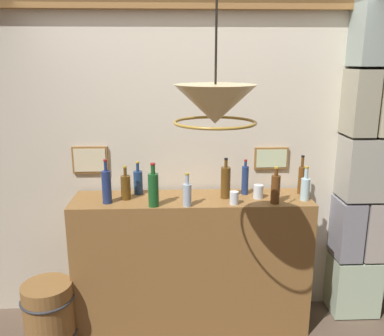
# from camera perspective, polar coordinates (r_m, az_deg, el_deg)

# --- Properties ---
(panelled_rear_partition) EXTENTS (3.63, 0.15, 2.61)m
(panelled_rear_partition) POSITION_cam_1_polar(r_m,az_deg,el_deg) (3.33, -0.26, 2.29)
(panelled_rear_partition) COLOR beige
(panelled_rear_partition) RESTS_ON ground
(stone_pillar) EXTENTS (0.40, 0.35, 2.54)m
(stone_pillar) POSITION_cam_1_polar(r_m,az_deg,el_deg) (3.54, 22.80, 0.05)
(stone_pillar) COLOR #B4CBAB
(stone_pillar) RESTS_ON ground
(bar_shelf_unit) EXTENTS (1.81, 0.43, 1.08)m
(bar_shelf_unit) POSITION_cam_1_polar(r_m,az_deg,el_deg) (3.34, -0.04, -13.01)
(bar_shelf_unit) COLOR olive
(bar_shelf_unit) RESTS_ON ground
(liquor_bottle_scotch) EXTENTS (0.05, 0.05, 0.31)m
(liquor_bottle_scotch) POSITION_cam_1_polar(r_m,az_deg,el_deg) (3.31, 14.94, -1.46)
(liquor_bottle_scotch) COLOR brown
(liquor_bottle_scotch) RESTS_ON bar_shelf_unit
(liquor_bottle_mezcal) EXTENTS (0.07, 0.07, 0.26)m
(liquor_bottle_mezcal) POSITION_cam_1_polar(r_m,az_deg,el_deg) (3.11, -9.19, -2.60)
(liquor_bottle_mezcal) COLOR #593B12
(liquor_bottle_mezcal) RESTS_ON bar_shelf_unit
(liquor_bottle_whiskey) EXTENTS (0.05, 0.05, 0.28)m
(liquor_bottle_whiskey) POSITION_cam_1_polar(r_m,az_deg,el_deg) (3.21, 7.37, -1.62)
(liquor_bottle_whiskey) COLOR navy
(liquor_bottle_whiskey) RESTS_ON bar_shelf_unit
(liquor_bottle_tequila) EXTENTS (0.06, 0.06, 0.25)m
(liquor_bottle_tequila) POSITION_cam_1_polar(r_m,az_deg,el_deg) (2.93, -0.68, -3.59)
(liquor_bottle_tequila) COLOR #A9B9CB
(liquor_bottle_tequila) RESTS_ON bar_shelf_unit
(liquor_bottle_gin) EXTENTS (0.07, 0.07, 0.33)m
(liquor_bottle_gin) POSITION_cam_1_polar(r_m,az_deg,el_deg) (3.05, -11.77, -2.49)
(liquor_bottle_gin) COLOR navy
(liquor_bottle_gin) RESTS_ON bar_shelf_unit
(liquor_bottle_vermouth) EXTENTS (0.07, 0.07, 0.26)m
(liquor_bottle_vermouth) POSITION_cam_1_polar(r_m,az_deg,el_deg) (3.17, 15.45, -2.67)
(liquor_bottle_vermouth) COLOR silver
(liquor_bottle_vermouth) RESTS_ON bar_shelf_unit
(liquor_bottle_sherry) EXTENTS (0.08, 0.08, 0.32)m
(liquor_bottle_sherry) POSITION_cam_1_polar(r_m,az_deg,el_deg) (2.93, -5.38, -2.91)
(liquor_bottle_sherry) COLOR #195121
(liquor_bottle_sherry) RESTS_ON bar_shelf_unit
(liquor_bottle_bourbon) EXTENTS (0.07, 0.07, 0.28)m
(liquor_bottle_bourbon) POSITION_cam_1_polar(r_m,az_deg,el_deg) (3.05, 11.51, -2.80)
(liquor_bottle_bourbon) COLOR #5B3315
(liquor_bottle_bourbon) RESTS_ON bar_shelf_unit
(liquor_bottle_rye) EXTENTS (0.07, 0.07, 0.31)m
(liquor_bottle_rye) POSITION_cam_1_polar(r_m,az_deg,el_deg) (3.11, 4.68, -1.96)
(liquor_bottle_rye) COLOR #583913
(liquor_bottle_rye) RESTS_ON bar_shelf_unit
(liquor_bottle_brandy) EXTENTS (0.07, 0.07, 0.26)m
(liquor_bottle_brandy) POSITION_cam_1_polar(r_m,az_deg,el_deg) (3.23, -7.49, -1.90)
(liquor_bottle_brandy) COLOR navy
(liquor_bottle_brandy) RESTS_ON bar_shelf_unit
(glass_tumbler_rocks) EXTENTS (0.07, 0.07, 0.10)m
(glass_tumbler_rocks) POSITION_cam_1_polar(r_m,az_deg,el_deg) (3.00, 5.86, -4.15)
(glass_tumbler_rocks) COLOR silver
(glass_tumbler_rocks) RESTS_ON bar_shelf_unit
(glass_tumbler_highball) EXTENTS (0.08, 0.08, 0.10)m
(glass_tumbler_highball) POSITION_cam_1_polar(r_m,az_deg,el_deg) (3.15, 9.18, -3.25)
(glass_tumbler_highball) COLOR silver
(glass_tumbler_highball) RESTS_ON bar_shelf_unit
(pendant_lamp) EXTENTS (0.44, 0.44, 0.62)m
(pendant_lamp) POSITION_cam_1_polar(r_m,az_deg,el_deg) (2.16, 3.24, 8.66)
(pendant_lamp) COLOR beige
(wooden_barrel) EXTENTS (0.39, 0.39, 0.52)m
(wooden_barrel) POSITION_cam_1_polar(r_m,az_deg,el_deg) (3.40, -19.21, -18.85)
(wooden_barrel) COLOR olive
(wooden_barrel) RESTS_ON ground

